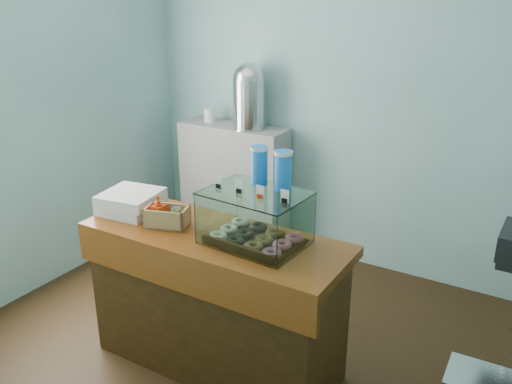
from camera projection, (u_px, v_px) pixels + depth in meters
The scene contains 8 objects.
ground at pixel (239, 341), 3.65m from camera, with size 3.50×3.50×0.00m, color black.
room_shell at pixel (240, 89), 3.04m from camera, with size 3.54×3.04×2.82m.
counter at pixel (216, 300), 3.29m from camera, with size 1.60×0.60×0.90m.
back_shelf at pixel (234, 184), 4.95m from camera, with size 1.00×0.32×1.10m, color gray.
display_case at pixel (259, 212), 2.99m from camera, with size 0.57×0.44×0.52m.
condiment_crate at pixel (165, 215), 3.22m from camera, with size 0.29×0.22×0.19m.
pastry_boxes at pixel (131, 202), 3.43m from camera, with size 0.38×0.38×0.13m.
coffee_urn at pixel (249, 94), 4.56m from camera, with size 0.31×0.31×0.56m.
Camera 1 is at (1.68, -2.56, 2.24)m, focal length 38.00 mm.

